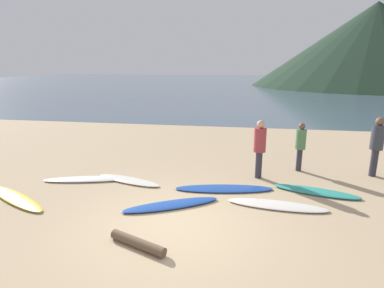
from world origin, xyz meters
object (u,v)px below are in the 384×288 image
at_px(surfboard_0, 16,198).
at_px(surfboard_5, 277,205).
at_px(surfboard_2, 129,180).
at_px(person_2, 301,143).
at_px(surfboard_1, 88,179).
at_px(surfboard_4, 224,189).
at_px(surfboard_6, 316,191).
at_px(surfboard_3, 171,205).
at_px(driftwood_log, 138,243).
at_px(person_1, 260,144).
at_px(person_0, 377,142).

height_order(surfboard_0, surfboard_5, surfboard_0).
bearing_deg(surfboard_5, surfboard_2, 172.02).
xyz_separation_m(surfboard_5, person_2, (0.91, 2.81, 0.88)).
bearing_deg(person_2, surfboard_1, -85.36).
distance_m(surfboard_2, surfboard_4, 2.76).
height_order(surfboard_0, surfboard_1, same).
relative_size(surfboard_5, surfboard_6, 1.08).
bearing_deg(surfboard_3, surfboard_5, -18.71).
distance_m(surfboard_6, driftwood_log, 4.96).
distance_m(surfboard_2, surfboard_3, 2.11).
bearing_deg(surfboard_1, surfboard_2, -8.87).
bearing_deg(surfboard_0, person_1, 51.16).
relative_size(surfboard_1, person_2, 1.66).
relative_size(surfboard_5, person_1, 1.35).
bearing_deg(surfboard_5, surfboard_0, -168.40).
height_order(surfboard_4, surfboard_5, surfboard_5).
height_order(surfboard_1, person_0, person_0).
distance_m(surfboard_2, surfboard_6, 5.17).
distance_m(surfboard_0, surfboard_4, 5.32).
bearing_deg(surfboard_5, surfboard_4, 153.46).
bearing_deg(surfboard_5, surfboard_3, -165.05).
bearing_deg(driftwood_log, person_2, 54.37).
bearing_deg(surfboard_1, surfboard_0, -140.08).
height_order(surfboard_1, surfboard_3, surfboard_3).
height_order(surfboard_1, surfboard_6, surfboard_6).
bearing_deg(driftwood_log, surfboard_0, 158.27).
distance_m(surfboard_0, surfboard_6, 7.70).
height_order(surfboard_5, person_1, person_1).
bearing_deg(person_1, surfboard_5, -121.77).
bearing_deg(surfboard_5, person_2, 77.28).
xyz_separation_m(surfboard_0, surfboard_5, (6.41, 0.72, -0.00)).
relative_size(person_1, driftwood_log, 1.43).
height_order(surfboard_2, surfboard_4, surfboard_2).
xyz_separation_m(surfboard_1, surfboard_3, (2.80, -1.27, 0.00)).
bearing_deg(surfboard_4, surfboard_1, 170.33).
distance_m(surfboard_1, surfboard_5, 5.34).
height_order(surfboard_0, person_1, person_1).
relative_size(surfboard_2, surfboard_4, 0.79).
bearing_deg(person_2, person_0, 73.70).
bearing_deg(surfboard_4, surfboard_5, -40.99).
bearing_deg(surfboard_2, surfboard_5, 3.56).
relative_size(surfboard_1, surfboard_5, 1.10).
height_order(surfboard_4, surfboard_6, surfboard_6).
relative_size(surfboard_3, surfboard_6, 1.09).
xyz_separation_m(surfboard_1, person_2, (6.19, 1.97, 0.87)).
bearing_deg(person_1, surfboard_3, -174.47).
height_order(person_1, driftwood_log, person_1).
distance_m(surfboard_5, person_1, 2.21).
height_order(surfboard_5, person_0, person_0).
bearing_deg(surfboard_6, surfboard_1, -163.17).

